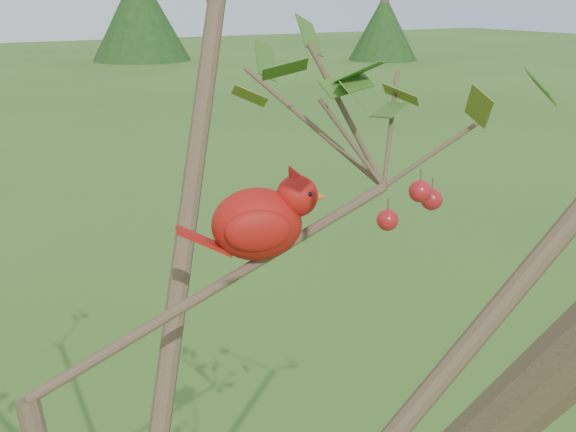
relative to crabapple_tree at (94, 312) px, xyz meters
name	(u,v)px	position (x,y,z in m)	size (l,w,h in m)	color
crabapple_tree	(94,312)	(0.00, 0.00, 0.00)	(2.35, 2.05, 2.95)	#3A2B1F
cardinal	(262,220)	(0.30, 0.09, 0.05)	(0.24, 0.15, 0.17)	#AF140F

